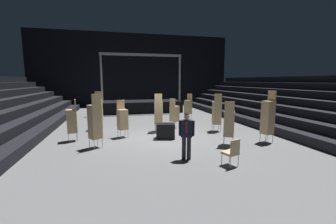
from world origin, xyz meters
The scene contains 17 objects.
ground_plane centered at (0.00, 0.00, -0.05)m, with size 22.00×30.00×0.10m, color slate.
arena_end_wall centered at (0.00, 15.00, 4.00)m, with size 22.00×0.30×8.00m, color black.
bleacher_bank_right centered at (8.38, 1.00, 1.58)m, with size 5.25×24.00×3.15m.
stage_riser centered at (0.00, 9.59, 0.59)m, with size 7.12×2.83×5.07m.
man_with_tie centered at (0.11, -3.01, 0.98)m, with size 0.56×0.36×1.73m.
chair_stack_front_left centered at (-3.18, -0.73, 1.15)m, with size 0.61×0.61×2.31m.
chair_stack_front_right centered at (0.03, 1.61, 1.07)m, with size 0.54×0.54×2.14m.
chair_stack_mid_left centered at (2.51, -1.73, 0.98)m, with size 0.60×0.60×1.96m.
chair_stack_mid_right centered at (1.14, 2.32, 0.90)m, with size 0.61×0.61×1.79m.
chair_stack_mid_centre centered at (-3.29, 2.92, 1.11)m, with size 0.52×0.52×2.22m.
chair_stack_rear_left centered at (-1.99, 0.79, 0.94)m, with size 0.57×0.57×1.88m.
chair_stack_rear_right centered at (3.21, 0.90, 1.07)m, with size 0.52×0.52×2.14m.
chair_stack_rear_centre centered at (4.45, -1.76, 1.19)m, with size 0.53×0.53×2.39m.
chair_stack_aisle_left centered at (-4.32, 0.64, 0.98)m, with size 0.52×0.52×1.96m.
chair_stack_aisle_right centered at (2.89, 4.86, 0.94)m, with size 0.62×0.62×1.88m.
equipment_road_case centered at (0.06, 0.04, 0.37)m, with size 0.90×0.60×0.75m, color black.
loose_chair_near_man centered at (1.38, -3.97, 0.53)m, with size 0.56×0.56×0.95m.
Camera 1 is at (-2.36, -10.26, 2.85)m, focal length 23.43 mm.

